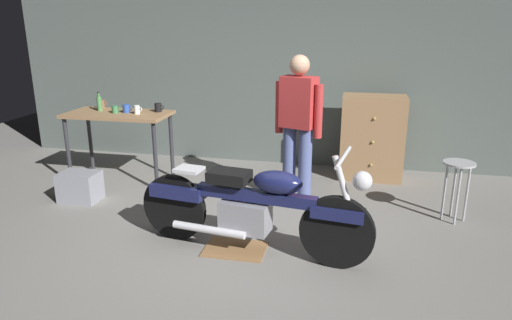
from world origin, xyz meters
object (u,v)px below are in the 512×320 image
mug_blue_enamel (126,108)px  bottle (99,103)px  storage_bin (80,186)px  wooden_dresser (372,138)px  mug_brown_stoneware (102,104)px  mug_green_speckled (115,109)px  person_standing (298,123)px  mug_black_matte (158,108)px  mug_white_ceramic (137,110)px  motorcycle (252,206)px  shop_stool (458,175)px

mug_blue_enamel → bottle: (-0.39, 0.04, 0.05)m
storage_bin → wooden_dresser: bearing=24.6°
mug_brown_stoneware → mug_green_speckled: (0.33, -0.26, -0.01)m
person_standing → mug_black_matte: person_standing is taller
person_standing → bottle: bearing=12.8°
wooden_dresser → bottle: bearing=-168.6°
mug_brown_stoneware → mug_blue_enamel: bearing=-24.3°
wooden_dresser → bottle: (-3.45, -0.69, 0.45)m
bottle → mug_white_ceramic: bearing=-9.8°
motorcycle → shop_stool: size_ratio=3.40×
mug_green_speckled → wooden_dresser: bearing=13.9°
motorcycle → bottle: size_ratio=9.03×
wooden_dresser → mug_white_ceramic: bearing=-164.7°
wooden_dresser → storage_bin: bearing=-155.4°
wooden_dresser → mug_brown_stoneware: size_ratio=8.87×
wooden_dresser → mug_white_ceramic: wooden_dresser is taller
bottle → mug_brown_stoneware: bearing=111.1°
bottle → shop_stool: bearing=-7.0°
mug_white_ceramic → mug_green_speckled: mug_white_ceramic is taller
wooden_dresser → mug_green_speckled: 3.30m
person_standing → shop_stool: 1.74m
storage_bin → bottle: bottle is taller
mug_green_speckled → bottle: bottle is taller
mug_black_matte → storage_bin: bearing=-124.8°
storage_bin → mug_blue_enamel: (0.26, 0.78, 0.78)m
mug_blue_enamel → mug_black_matte: 0.40m
wooden_dresser → storage_bin: wooden_dresser is taller
person_standing → mug_blue_enamel: size_ratio=13.82×
mug_white_ceramic → motorcycle: bearing=-40.5°
motorcycle → mug_blue_enamel: size_ratio=18.01×
storage_bin → mug_white_ceramic: 1.15m
mug_blue_enamel → mug_black_matte: (0.38, 0.12, 0.00)m
person_standing → storage_bin: bearing=31.4°
mug_black_matte → wooden_dresser: bearing=12.8°
person_standing → storage_bin: size_ratio=3.80×
shop_stool → mug_black_matte: bearing=170.2°
mug_brown_stoneware → bottle: bearing=-68.9°
storage_bin → bottle: (-0.14, 0.82, 0.83)m
person_standing → bottle: size_ratio=6.93×
wooden_dresser → mug_black_matte: 2.78m
shop_stool → mug_blue_enamel: bearing=172.9°
person_standing → wooden_dresser: bearing=-110.2°
shop_stool → mug_brown_stoneware: bearing=171.0°
mug_green_speckled → person_standing: bearing=-5.6°
storage_bin → mug_green_speckled: bearing=79.8°
mug_white_ceramic → bottle: bearing=170.2°
person_standing → shop_stool: bearing=-166.9°
person_standing → mug_green_speckled: person_standing is taller
mug_green_speckled → motorcycle: bearing=-36.3°
shop_stool → wooden_dresser: 1.47m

